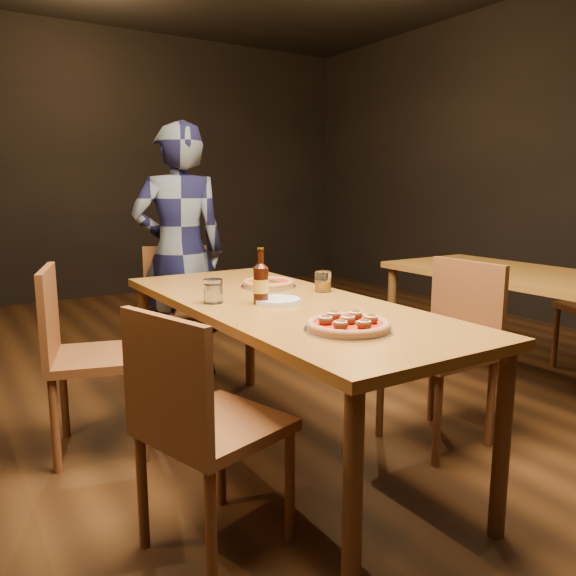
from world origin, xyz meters
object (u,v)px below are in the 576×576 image
pizza_meatball (348,325)px  pizza_margherita (268,283)px  table_right (547,288)px  beer_bottle (261,285)px  diner (180,253)px  amber_glass (323,282)px  plate_stack (278,301)px  water_glass (213,291)px  chair_main_e (437,351)px  chair_main_sw (99,356)px  chair_end (176,312)px  chair_main_nw (215,424)px  table_main (282,317)px

pizza_meatball → pizza_margherita: pizza_meatball is taller
table_right → pizza_margherita: 1.66m
table_right → beer_bottle: beer_bottle is taller
diner → amber_glass: bearing=113.3°
plate_stack → water_glass: water_glass is taller
plate_stack → table_right: bearing=-6.0°
amber_glass → chair_main_e: bearing=-40.6°
chair_main_e → pizza_meatball: bearing=-70.2°
chair_main_sw → water_glass: chair_main_sw is taller
water_glass → diner: diner is taller
chair_end → pizza_margherita: chair_end is taller
chair_main_e → beer_bottle: beer_bottle is taller
pizza_margherita → chair_main_nw: bearing=-130.6°
pizza_margherita → chair_main_e: bearing=-46.7°
chair_main_sw → pizza_meatball: (0.62, -1.10, 0.30)m
chair_main_sw → chair_main_e: size_ratio=1.00×
plate_stack → water_glass: 0.29m
table_right → plate_stack: 1.74m
chair_main_sw → plate_stack: bearing=-113.3°
amber_glass → plate_stack: bearing=-160.3°
table_main → chair_main_sw: 0.90m
table_right → amber_glass: bearing=167.9°
plate_stack → beer_bottle: (-0.07, 0.02, 0.08)m
chair_main_e → amber_glass: (-0.43, 0.37, 0.33)m
table_main → diner: size_ratio=1.20×
pizza_margherita → diner: bearing=94.9°
diner → water_glass: bearing=87.2°
chair_main_sw → plate_stack: (0.66, -0.55, 0.29)m
chair_main_nw → amber_glass: (0.84, 0.54, 0.34)m
chair_main_sw → diner: 1.17m
diner → chair_main_nw: bearing=83.8°
beer_bottle → table_main: bearing=-3.2°
chair_main_nw → table_main: bearing=-67.2°
table_main → chair_main_nw: (-0.54, -0.44, -0.22)m
chair_main_e → plate_stack: size_ratio=4.40×
pizza_margherita → table_right: bearing=-19.7°
pizza_meatball → chair_main_sw: bearing=119.5°
chair_main_nw → amber_glass: chair_main_nw is taller
pizza_meatball → pizza_margherita: bearing=77.2°
pizza_margherita → amber_glass: bearing=-57.9°
chair_main_e → diner: size_ratio=0.57×
chair_main_sw → table_main: bearing=-111.1°
chair_main_nw → chair_end: chair_main_nw is taller
table_right → beer_bottle: 1.82m
chair_main_sw → pizza_margherita: bearing=-85.5°
diner → chair_main_sw: bearing=60.0°
water_glass → amber_glass: water_glass is taller
table_right → chair_main_e: chair_main_e is taller
table_right → water_glass: size_ratio=18.54×
table_main → pizza_meatball: bearing=-97.2°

